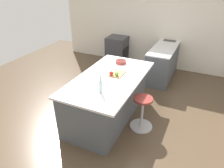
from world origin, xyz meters
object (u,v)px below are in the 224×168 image
Objects in this scene: water_bottle at (100,86)px; fruit_bowl at (121,62)px; cutting_board at (117,74)px; apple_green at (117,74)px; kitchen_island at (108,97)px; stool_by_window at (142,114)px; apple_red at (111,73)px; oven_range at (117,50)px.

fruit_bowl is at bearing -172.04° from water_bottle.
water_bottle reaches higher than fruit_bowl.
apple_green is at bearing 17.46° from cutting_board.
kitchen_island reaches higher than stool_by_window.
cutting_board is 0.12m from apple_green.
fruit_bowl is (-0.67, -0.08, -0.02)m from apple_red.
stool_by_window is (0.06, 0.76, -0.15)m from kitchen_island.
kitchen_island is 9.20× the size of fruit_bowl.
apple_green is (2.66, 1.16, 0.54)m from oven_range.
apple_green is (-0.15, -0.60, 0.66)m from stool_by_window.
apple_red reaches higher than oven_range.
kitchen_island is 6.89× the size of water_bottle.
oven_range is at bearing -147.94° from stool_by_window.
kitchen_island is at bearing -33.06° from cutting_board.
cutting_board is at bearing 23.78° from oven_range.
apple_red reaches higher than stool_by_window.
kitchen_island is 28.52× the size of apple_green.
cutting_board is (2.55, 1.12, 0.49)m from oven_range.
apple_green is 0.67m from fruit_bowl.
apple_red is at bearing 136.53° from kitchen_island.
stool_by_window is 0.90m from apple_green.
fruit_bowl is at bearing -164.09° from cutting_board.
apple_red is (-0.06, 0.05, 0.51)m from kitchen_island.
cutting_board is at bearing 146.94° from kitchen_island.
apple_green reaches higher than stool_by_window.
stool_by_window is 1.07m from water_bottle.
water_bottle is 1.31m from fruit_bowl.
oven_range reaches higher than stool_by_window.
stool_by_window is 2.12× the size of water_bottle.
oven_range is 0.40× the size of kitchen_island.
stool_by_window is at bearing 130.18° from water_bottle.
fruit_bowl is (-1.30, -0.18, -0.08)m from water_bottle.
cutting_board is 4.38× the size of apple_red.
cutting_board is at bearing -111.96° from stool_by_window.
stool_by_window is at bearing 32.06° from oven_range.
stool_by_window is (2.81, 1.76, -0.12)m from oven_range.
kitchen_island is 0.51m from cutting_board.
kitchen_island is 0.77m from stool_by_window.
cutting_board is at bearing 15.91° from fruit_bowl.
water_bottle is (0.57, 0.15, 0.57)m from kitchen_island.
apple_green reaches higher than fruit_bowl.
apple_green is (0.11, 0.03, 0.05)m from cutting_board.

